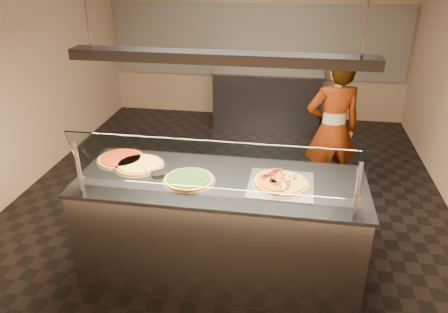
% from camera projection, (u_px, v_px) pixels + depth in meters
% --- Properties ---
extents(ground, '(5.00, 6.00, 0.02)m').
position_uv_depth(ground, '(229.00, 201.00, 5.14)').
color(ground, black).
rests_on(ground, ground).
extents(wall_back, '(5.00, 0.02, 3.00)m').
position_uv_depth(wall_back, '(258.00, 28.00, 7.17)').
color(wall_back, tan).
rests_on(wall_back, ground).
extents(wall_front, '(5.00, 0.02, 3.00)m').
position_uv_depth(wall_front, '(119.00, 261.00, 1.81)').
color(wall_front, tan).
rests_on(wall_front, ground).
extents(wall_left, '(0.02, 6.00, 3.00)m').
position_uv_depth(wall_left, '(7.00, 66.00, 4.86)').
color(wall_left, tan).
rests_on(wall_left, ground).
extents(tile_band, '(4.90, 0.02, 1.20)m').
position_uv_depth(tile_band, '(257.00, 41.00, 7.23)').
color(tile_band, silver).
rests_on(tile_band, wall_back).
extents(serving_counter, '(2.42, 0.94, 0.93)m').
position_uv_depth(serving_counter, '(221.00, 226.00, 3.84)').
color(serving_counter, '#B7B7BC').
rests_on(serving_counter, ground).
extents(sneeze_guard, '(2.18, 0.18, 0.54)m').
position_uv_depth(sneeze_guard, '(213.00, 166.00, 3.21)').
color(sneeze_guard, '#B7B7BC').
rests_on(sneeze_guard, serving_counter).
extents(perforated_tray, '(0.53, 0.53, 0.01)m').
position_uv_depth(perforated_tray, '(281.00, 184.00, 3.56)').
color(perforated_tray, silver).
rests_on(perforated_tray, serving_counter).
extents(half_pizza_pepperoni, '(0.23, 0.44, 0.05)m').
position_uv_depth(half_pizza_pepperoni, '(268.00, 180.00, 3.56)').
color(half_pizza_pepperoni, '#995E1A').
rests_on(half_pizza_pepperoni, perforated_tray).
extents(half_pizza_sausage, '(0.23, 0.44, 0.04)m').
position_uv_depth(half_pizza_sausage, '(294.00, 183.00, 3.53)').
color(half_pizza_sausage, '#995E1A').
rests_on(half_pizza_sausage, perforated_tray).
extents(pizza_spinach, '(0.44, 0.44, 0.03)m').
position_uv_depth(pizza_spinach, '(189.00, 179.00, 3.62)').
color(pizza_spinach, silver).
rests_on(pizza_spinach, serving_counter).
extents(pizza_cheese, '(0.45, 0.45, 0.03)m').
position_uv_depth(pizza_cheese, '(139.00, 164.00, 3.87)').
color(pizza_cheese, silver).
rests_on(pizza_cheese, serving_counter).
extents(pizza_tomato, '(0.45, 0.45, 0.03)m').
position_uv_depth(pizza_tomato, '(121.00, 159.00, 3.98)').
color(pizza_tomato, silver).
rests_on(pizza_tomato, serving_counter).
extents(pizza_spatula, '(0.27, 0.18, 0.02)m').
position_uv_depth(pizza_spatula, '(151.00, 170.00, 3.74)').
color(pizza_spatula, '#B7B7BC').
rests_on(pizza_spatula, pizza_spinach).
extents(prep_table, '(1.74, 0.74, 0.93)m').
position_uv_depth(prep_table, '(267.00, 98.00, 7.17)').
color(prep_table, '#3A3A3F').
rests_on(prep_table, ground).
extents(worker, '(0.70, 0.55, 1.69)m').
position_uv_depth(worker, '(332.00, 130.00, 4.87)').
color(worker, '#3D3A42').
rests_on(worker, ground).
extents(heat_lamp_housing, '(2.30, 0.18, 0.08)m').
position_uv_depth(heat_lamp_housing, '(220.00, 58.00, 3.21)').
color(heat_lamp_housing, '#3A3A3F').
rests_on(heat_lamp_housing, ceiling).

